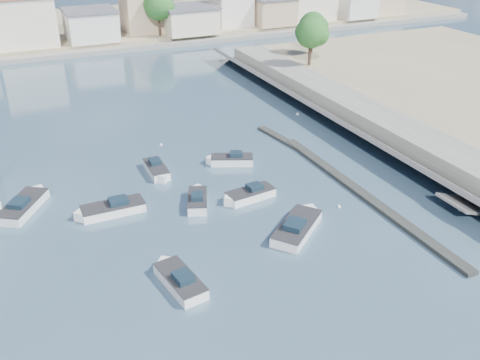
# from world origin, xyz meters

# --- Properties ---
(ground) EXTENTS (400.00, 400.00, 0.00)m
(ground) POSITION_xyz_m (0.00, 40.00, 0.00)
(ground) COLOR #273D4F
(ground) RESTS_ON ground
(seawall_walkway) EXTENTS (5.00, 90.00, 1.80)m
(seawall_walkway) POSITION_xyz_m (18.50, 13.00, 0.90)
(seawall_walkway) COLOR slate
(seawall_walkway) RESTS_ON ground
(breakwater) EXTENTS (2.00, 31.02, 0.35)m
(breakwater) POSITION_xyz_m (6.90, 12.69, 0.17)
(breakwater) COLOR black
(breakwater) RESTS_ON ground
(far_shore_land) EXTENTS (160.00, 40.00, 1.40)m
(far_shore_land) POSITION_xyz_m (0.00, 92.00, 0.70)
(far_shore_land) COLOR gray
(far_shore_land) RESTS_ON ground
(far_shore_quay) EXTENTS (160.00, 2.50, 0.80)m
(far_shore_quay) POSITION_xyz_m (0.00, 71.00, 0.40)
(far_shore_quay) COLOR slate
(far_shore_quay) RESTS_ON ground
(far_town) EXTENTS (113.01, 12.80, 8.35)m
(far_town) POSITION_xyz_m (10.71, 76.92, 4.93)
(far_town) COLOR beige
(far_town) RESTS_ON far_shore_land
(shore_trees) EXTENTS (74.56, 38.32, 7.92)m
(shore_trees) POSITION_xyz_m (8.34, 68.11, 6.22)
(shore_trees) COLOR #38281E
(shore_trees) RESTS_ON ground
(motorboat_a) EXTENTS (2.55, 5.31, 1.48)m
(motorboat_a) POSITION_xyz_m (-11.91, 4.77, 0.38)
(motorboat_a) COLOR white
(motorboat_a) RESTS_ON ground
(motorboat_b) EXTENTS (2.92, 4.41, 1.48)m
(motorboat_b) POSITION_xyz_m (-6.85, 14.62, 0.38)
(motorboat_b) COLOR white
(motorboat_b) RESTS_ON ground
(motorboat_c) EXTENTS (5.81, 2.01, 1.48)m
(motorboat_c) POSITION_xyz_m (-14.13, 16.07, 0.38)
(motorboat_c) COLOR white
(motorboat_c) RESTS_ON ground
(motorboat_d) EXTENTS (4.93, 2.32, 1.48)m
(motorboat_d) POSITION_xyz_m (-2.54, 13.49, 0.38)
(motorboat_d) COLOR white
(motorboat_d) RESTS_ON ground
(motorboat_e) EXTENTS (4.71, 5.66, 1.48)m
(motorboat_e) POSITION_xyz_m (-20.51, 19.90, 0.38)
(motorboat_e) COLOR white
(motorboat_e) RESTS_ON ground
(motorboat_f) EXTENTS (4.63, 3.21, 1.48)m
(motorboat_f) POSITION_xyz_m (-1.11, 20.82, 0.38)
(motorboat_f) COLOR white
(motorboat_f) RESTS_ON ground
(motorboat_g) EXTENTS (1.67, 4.71, 1.48)m
(motorboat_g) POSITION_xyz_m (-8.38, 21.59, 0.38)
(motorboat_g) COLOR white
(motorboat_g) RESTS_ON ground
(motorboat_h) EXTENTS (5.89, 5.41, 1.48)m
(motorboat_h) POSITION_xyz_m (-1.08, 7.26, 0.38)
(motorboat_h) COLOR white
(motorboat_h) RESTS_ON ground
(mooring_buoys) EXTENTS (19.34, 38.61, 0.34)m
(mooring_buoys) POSITION_xyz_m (6.29, 14.62, 0.05)
(mooring_buoys) COLOR silver
(mooring_buoys) RESTS_ON ground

